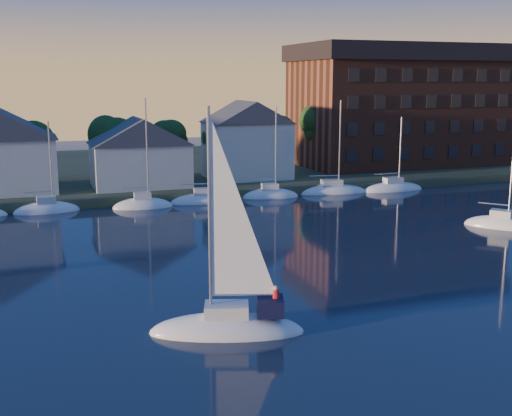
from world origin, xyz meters
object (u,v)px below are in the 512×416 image
clubhouse_east (247,139)px  condo_block (400,104)px  clubhouse_centre (140,151)px  drifting_sailboat_right (500,226)px  hero_sailboat (229,323)px

clubhouse_east → condo_block: condo_block is taller
clubhouse_centre → drifting_sailboat_right: 40.68m
clubhouse_centre → condo_block: (40.00, 7.95, 4.66)m
hero_sailboat → drifting_sailboat_right: hero_sailboat is taller
clubhouse_east → hero_sailboat: bearing=-109.8°
clubhouse_east → clubhouse_centre: bearing=-171.9°
hero_sailboat → clubhouse_east: bearing=-91.8°
clubhouse_east → condo_block: size_ratio=0.34×
clubhouse_centre → clubhouse_east: size_ratio=1.10×
clubhouse_east → hero_sailboat: size_ratio=0.79×
clubhouse_centre → drifting_sailboat_right: size_ratio=1.09×
clubhouse_east → condo_block: (26.00, 5.95, 3.79)m
condo_block → hero_sailboat: 68.18m
clubhouse_centre → condo_block: bearing=11.2°
clubhouse_east → condo_block: bearing=12.9°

